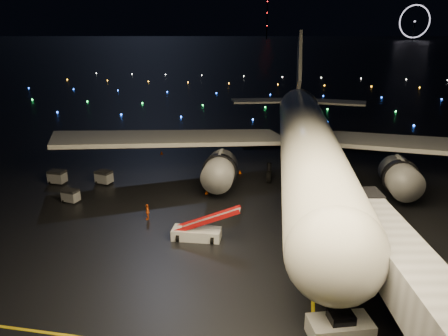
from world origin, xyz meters
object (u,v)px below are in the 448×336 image
(belt_loader, at_px, (196,223))
(baggage_cart_0, at_px, (71,196))
(baggage_cart_1, at_px, (104,177))
(pushback_tug, at_px, (340,326))
(airliner, at_px, (307,108))
(crew_c, at_px, (147,212))
(baggage_cart_2, at_px, (57,177))

(belt_loader, xyz_separation_m, baggage_cart_0, (-16.56, 6.28, -0.89))
(baggage_cart_0, bearing_deg, baggage_cart_1, 91.92)
(pushback_tug, height_order, baggage_cart_0, pushback_tug)
(airliner, bearing_deg, pushback_tug, -89.01)
(crew_c, height_order, baggage_cart_0, crew_c)
(airliner, height_order, pushback_tug, airliner)
(pushback_tug, distance_m, baggage_cart_2, 41.53)
(pushback_tug, bearing_deg, baggage_cart_1, 120.39)
(pushback_tug, relative_size, belt_loader, 0.60)
(airliner, height_order, baggage_cart_1, airliner)
(pushback_tug, bearing_deg, baggage_cart_0, 129.79)
(pushback_tug, height_order, baggage_cart_1, pushback_tug)
(crew_c, relative_size, baggage_cart_0, 0.96)
(baggage_cart_1, bearing_deg, baggage_cart_0, -84.90)
(crew_c, xyz_separation_m, baggage_cart_2, (-15.35, 8.46, 0.01))
(belt_loader, distance_m, baggage_cart_2, 24.54)
(pushback_tug, height_order, belt_loader, belt_loader)
(airliner, height_order, belt_loader, airliner)
(belt_loader, xyz_separation_m, crew_c, (-6.15, 3.35, -0.79))
(baggage_cart_0, xyz_separation_m, baggage_cart_1, (1.00, 6.61, 0.09))
(airliner, relative_size, baggage_cart_1, 33.12)
(belt_loader, bearing_deg, airliner, 61.12)
(airliner, bearing_deg, crew_c, -137.47)
(pushback_tug, distance_m, crew_c, 24.18)
(baggage_cart_1, distance_m, baggage_cart_2, 6.03)
(pushback_tug, xyz_separation_m, baggage_cart_1, (-28.11, 24.87, -0.12))
(belt_loader, height_order, baggage_cart_0, belt_loader)
(airliner, xyz_separation_m, crew_c, (-15.98, -16.77, -8.52))
(crew_c, height_order, baggage_cart_1, crew_c)
(baggage_cart_1, bearing_deg, crew_c, -31.72)
(airliner, relative_size, belt_loader, 9.74)
(belt_loader, bearing_deg, baggage_cart_0, 156.41)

